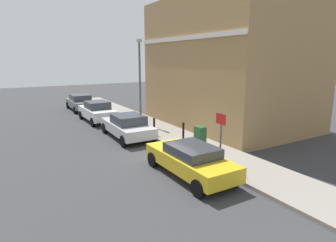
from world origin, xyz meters
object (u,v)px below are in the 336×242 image
(bollard_near_cabinet, at_px, (183,131))
(lamppost, at_px, (140,78))
(car_grey, at_px, (80,102))
(bollard_far_kerb, at_px, (154,126))
(car_silver, at_px, (127,126))
(car_white, at_px, (97,111))
(street_sign, at_px, (221,132))
(car_yellow, at_px, (190,159))
(utility_cabinet, at_px, (200,138))

(bollard_near_cabinet, bearing_deg, lamppost, 92.41)
(car_grey, bearing_deg, lamppost, -164.97)
(bollard_far_kerb, bearing_deg, car_silver, 152.15)
(car_white, xyz_separation_m, street_sign, (1.61, -11.89, 0.89))
(street_sign, height_order, lamppost, lamppost)
(car_yellow, relative_size, car_grey, 1.06)
(bollard_far_kerb, distance_m, street_sign, 5.95)
(car_yellow, distance_m, bollard_near_cabinet, 4.55)
(car_grey, relative_size, lamppost, 0.73)
(car_white, distance_m, car_grey, 5.47)
(utility_cabinet, xyz_separation_m, lamppost, (-0.11, 6.75, 2.62))
(lamppost, bearing_deg, street_sign, -93.96)
(street_sign, bearing_deg, car_white, 97.69)
(car_silver, distance_m, car_grey, 10.76)
(car_white, xyz_separation_m, bollard_near_cabinet, (2.45, -7.85, -0.06))
(utility_cabinet, height_order, bollard_far_kerb, utility_cabinet)
(car_yellow, xyz_separation_m, bollard_near_cabinet, (2.28, 3.94, 0.01))
(bollard_near_cabinet, xyz_separation_m, bollard_far_kerb, (-0.86, 1.83, 0.00))
(bollard_far_kerb, xyz_separation_m, street_sign, (0.02, -5.88, 0.96))
(car_white, relative_size, bollard_near_cabinet, 3.99)
(car_silver, bearing_deg, car_yellow, -179.12)
(car_silver, height_order, street_sign, street_sign)
(street_sign, relative_size, lamppost, 0.40)
(bollard_near_cabinet, bearing_deg, car_silver, 131.28)
(utility_cabinet, bearing_deg, car_white, 103.88)
(car_silver, height_order, car_white, car_white)
(car_yellow, relative_size, car_silver, 0.98)
(car_grey, xyz_separation_m, street_sign, (1.51, -17.37, 0.92))
(car_grey, bearing_deg, car_white, 179.45)
(car_white, relative_size, lamppost, 0.73)
(car_white, xyz_separation_m, lamppost, (2.24, -2.76, 2.53))
(car_yellow, xyz_separation_m, street_sign, (1.43, -0.10, 0.97))
(car_yellow, xyz_separation_m, bollard_far_kerb, (1.42, 5.77, 0.01))
(car_white, relative_size, car_grey, 1.00)
(bollard_near_cabinet, bearing_deg, car_grey, 100.02)
(car_silver, bearing_deg, utility_cabinet, -151.93)
(utility_cabinet, bearing_deg, car_silver, 116.99)
(lamppost, bearing_deg, bollard_far_kerb, -101.27)
(lamppost, bearing_deg, utility_cabinet, -89.04)
(car_white, relative_size, utility_cabinet, 3.61)
(street_sign, bearing_deg, lamppost, 86.04)
(bollard_far_kerb, bearing_deg, bollard_near_cabinet, -64.81)
(car_yellow, relative_size, bollard_near_cabinet, 4.23)
(car_grey, relative_size, bollard_near_cabinet, 4.00)
(street_sign, bearing_deg, bollard_near_cabinet, 78.20)
(car_white, xyz_separation_m, utility_cabinet, (2.35, -9.51, -0.09))
(utility_cabinet, bearing_deg, car_grey, 98.55)
(car_silver, bearing_deg, car_white, 3.20)
(car_silver, distance_m, bollard_near_cabinet, 3.42)
(car_yellow, distance_m, car_white, 11.79)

